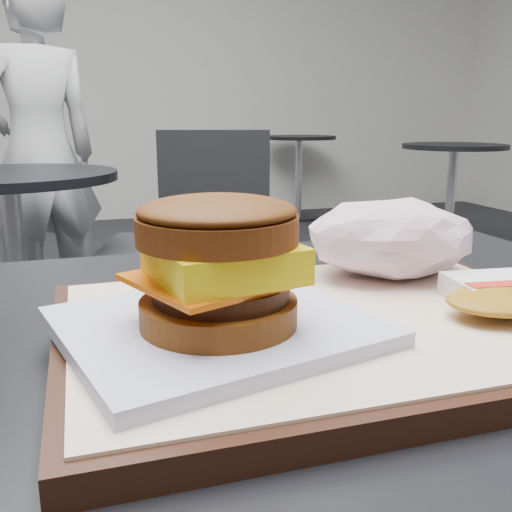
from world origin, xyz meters
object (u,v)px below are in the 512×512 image
object	(u,v)px
crumpled_wrapper	(391,237)
neighbor_chair	(182,235)
hash_brown	(507,294)
neighbor_table	(13,232)
serving_tray	(328,327)
patron	(39,155)
breakfast_sandwich	(218,279)

from	to	relation	value
crumpled_wrapper	neighbor_chair	size ratio (longest dim) A/B	0.17
hash_brown	neighbor_chair	distance (m)	1.70
neighbor_table	serving_tray	bearing A→B (deg)	-77.08
patron	crumpled_wrapper	bearing A→B (deg)	77.32
serving_tray	hash_brown	bearing A→B (deg)	-10.94
breakfast_sandwich	neighbor_table	bearing A→B (deg)	99.97
crumpled_wrapper	neighbor_chair	distance (m)	1.60
crumpled_wrapper	neighbor_table	size ratio (longest dim) A/B	0.20
serving_tray	patron	size ratio (longest dim) A/B	0.25
neighbor_table	neighbor_chair	xyz separation A→B (m)	(0.56, -0.02, -0.04)
hash_brown	neighbor_chair	size ratio (longest dim) A/B	0.14
patron	serving_tray	bearing A→B (deg)	74.63
hash_brown	breakfast_sandwich	bearing A→B (deg)	178.24
neighbor_table	neighbor_chair	distance (m)	0.56
hash_brown	neighbor_table	distance (m)	1.79
serving_tray	hash_brown	world-z (taller)	hash_brown
crumpled_wrapper	neighbor_chair	bearing A→B (deg)	86.96
crumpled_wrapper	patron	bearing A→B (deg)	100.40
patron	neighbor_chair	bearing A→B (deg)	102.24
serving_tray	crumpled_wrapper	world-z (taller)	crumpled_wrapper
breakfast_sandwich	neighbor_chair	world-z (taller)	breakfast_sandwich
breakfast_sandwich	neighbor_table	xyz separation A→B (m)	(-0.30, 1.68, -0.28)
hash_brown	serving_tray	bearing A→B (deg)	169.06
breakfast_sandwich	neighbor_chair	distance (m)	1.72
crumpled_wrapper	neighbor_chair	world-z (taller)	neighbor_chair
hash_brown	patron	size ratio (longest dim) A/B	0.08
breakfast_sandwich	crumpled_wrapper	bearing A→B (deg)	29.08
breakfast_sandwich	crumpled_wrapper	distance (m)	0.21
patron	hash_brown	bearing A→B (deg)	77.67
neighbor_table	patron	bearing A→B (deg)	84.70
hash_brown	neighbor_chair	bearing A→B (deg)	88.36
serving_tray	patron	world-z (taller)	patron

